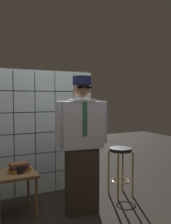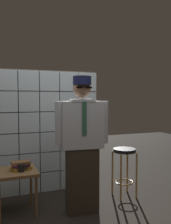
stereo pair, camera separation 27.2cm
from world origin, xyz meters
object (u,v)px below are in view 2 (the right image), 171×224
(bar_stool, at_px, (124,161))
(book_stack, at_px, (21,166))
(coffee_mug, at_px, (21,168))
(side_table, at_px, (16,176))
(standing_person, at_px, (82,142))

(bar_stool, relative_size, book_stack, 2.68)
(book_stack, relative_size, coffee_mug, 2.17)
(bar_stool, height_order, side_table, bar_stool)
(bar_stool, bearing_deg, standing_person, -162.05)
(book_stack, bearing_deg, coffee_mug, -92.35)
(side_table, bearing_deg, book_stack, 5.68)
(book_stack, distance_m, coffee_mug, 0.09)
(book_stack, bearing_deg, bar_stool, -1.70)
(book_stack, bearing_deg, standing_person, -21.75)
(book_stack, bearing_deg, side_table, -174.32)
(standing_person, relative_size, bar_stool, 2.42)
(side_table, distance_m, coffee_mug, 0.16)
(bar_stool, distance_m, side_table, 1.58)
(bar_stool, distance_m, book_stack, 1.52)
(standing_person, distance_m, side_table, 0.96)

